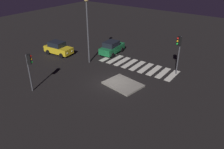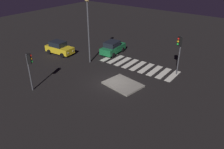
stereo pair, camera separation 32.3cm
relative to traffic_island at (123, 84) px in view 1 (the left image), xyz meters
name	(u,v)px [view 1 (the left image)]	position (x,y,z in m)	size (l,w,h in m)	color
ground_plane	(112,83)	(1.22, 0.29, -0.09)	(80.00, 80.00, 0.00)	black
traffic_island	(123,84)	(0.00, 0.00, 0.00)	(4.14, 3.37, 0.18)	gray
car_green	(112,48)	(6.28, -6.61, 0.80)	(2.18, 4.27, 1.82)	#196B38
car_yellow	(58,48)	(12.22, -2.04, 0.78)	(4.19, 2.17, 1.78)	gold
traffic_light_north	(29,64)	(6.65, 6.23, 2.87)	(0.54, 0.53, 3.90)	#47474C
traffic_light_south	(179,46)	(-3.46, -5.66, 3.32)	(0.54, 0.53, 4.50)	#47474C
street_lamp	(87,20)	(6.81, -2.39, 5.40)	(0.56, 0.56, 8.11)	#47474C
crosswalk_near	(137,66)	(1.22, -5.13, -0.08)	(9.90, 3.20, 0.02)	silver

